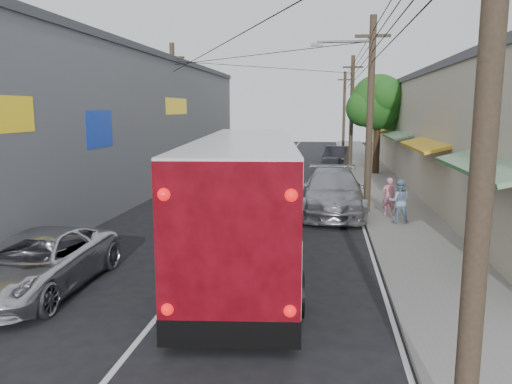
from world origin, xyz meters
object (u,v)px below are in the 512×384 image
at_px(pedestrian_far, 399,201).
at_px(parked_suv, 333,192).
at_px(jeepney, 37,263).
at_px(pedestrian_near, 389,196).
at_px(parked_car_mid, 331,167).
at_px(parked_car_far, 336,157).
at_px(coach_bus, 247,196).

bearing_deg(pedestrian_far, parked_suv, -42.82).
xyz_separation_m(jeepney, pedestrian_near, (9.35, 9.59, 0.18)).
relative_size(jeepney, parked_car_mid, 1.21).
bearing_deg(parked_car_mid, parked_car_far, 89.24).
xyz_separation_m(coach_bus, jeepney, (-4.54, -3.53, -1.13)).
bearing_deg(parked_suv, pedestrian_far, -40.64).
relative_size(coach_bus, parked_suv, 2.00).
bearing_deg(parked_car_mid, parked_suv, -86.72).
xyz_separation_m(parked_suv, parked_car_mid, (0.00, 10.74, -0.20)).
height_order(jeepney, pedestrian_near, pedestrian_near).
bearing_deg(parked_suv, coach_bus, -111.53).
relative_size(coach_bus, pedestrian_near, 8.19).
height_order(jeepney, parked_car_far, parked_car_far).
bearing_deg(pedestrian_far, jeepney, 38.20).
relative_size(pedestrian_near, pedestrian_far, 0.92).
height_order(coach_bus, parked_suv, coach_bus).
xyz_separation_m(coach_bus, pedestrian_near, (4.81, 6.06, -0.95)).
xyz_separation_m(jeepney, parked_car_far, (7.63, 27.77, 0.07)).
height_order(jeepney, pedestrian_far, pedestrian_far).
bearing_deg(pedestrian_near, jeepney, 38.94).
bearing_deg(jeepney, parked_car_mid, 70.73).
height_order(coach_bus, jeepney, coach_bus).
relative_size(parked_suv, pedestrian_far, 3.77).
bearing_deg(parked_car_far, coach_bus, -89.74).
relative_size(parked_car_mid, pedestrian_far, 2.52).
bearing_deg(jeepney, pedestrian_near, 45.29).
height_order(coach_bus, pedestrian_far, coach_bus).
bearing_deg(parked_car_far, pedestrian_near, -77.06).
distance_m(coach_bus, parked_suv, 7.23).
height_order(parked_suv, pedestrian_far, parked_suv).
bearing_deg(pedestrian_near, parked_car_far, -91.36).
relative_size(jeepney, parked_car_far, 1.08).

